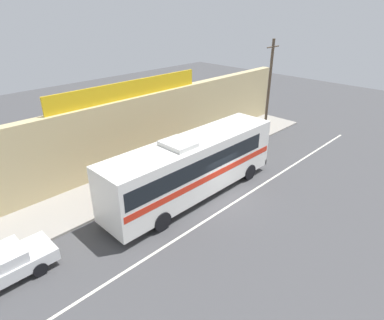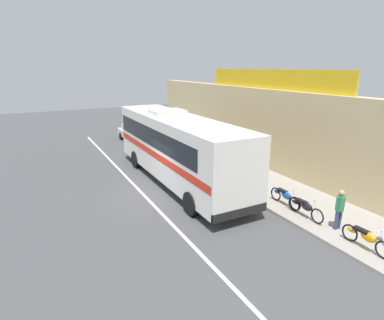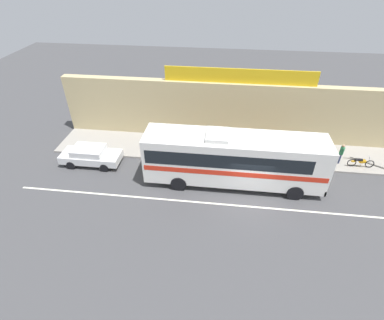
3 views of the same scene
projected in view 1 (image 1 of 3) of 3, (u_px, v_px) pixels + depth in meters
ground_plane at (224, 197)px, 19.30m from camera, size 70.00×70.00×0.00m
sidewalk_slab at (166, 168)px, 22.56m from camera, size 30.00×3.60×0.14m
storefront_facade at (144, 129)px, 22.91m from camera, size 30.00×0.70×4.80m
storefront_billboard at (130, 89)px, 21.01m from camera, size 11.33×0.12×1.10m
road_center_stripe at (234, 202)px, 18.79m from camera, size 30.00×0.14×0.01m
intercity_bus at (192, 165)px, 18.58m from camera, size 11.61×2.68×3.78m
utility_pole at (269, 88)px, 26.49m from camera, size 1.60×0.22×7.79m
motorcycle_red at (248, 135)px, 26.85m from camera, size 1.85×0.56×0.94m
motorcycle_orange at (216, 148)px, 24.42m from camera, size 1.82×0.56×0.94m
motorcycle_purple at (227, 144)px, 25.15m from camera, size 1.85×0.56×0.94m
pedestrian_by_curb at (181, 152)px, 22.54m from camera, size 0.30×0.48×1.64m
pedestrian_far_right at (156, 164)px, 20.79m from camera, size 0.30×0.48×1.67m
pedestrian_near_shop at (234, 133)px, 26.00m from camera, size 0.30×0.48×1.57m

